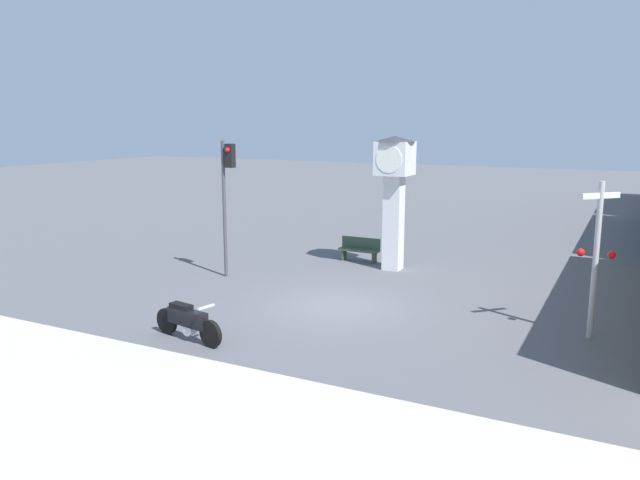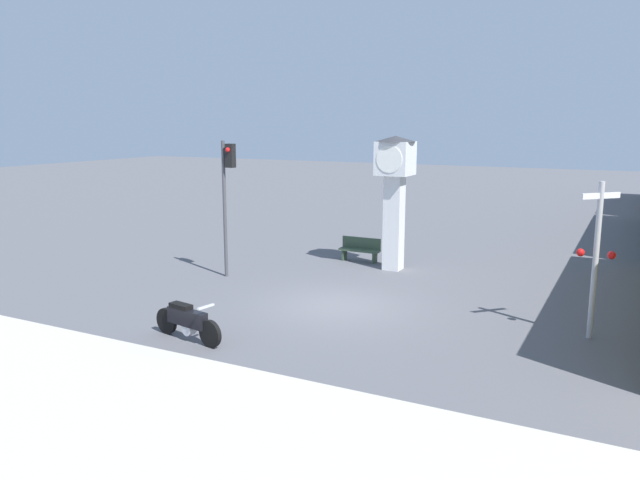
{
  "view_description": "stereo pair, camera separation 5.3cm",
  "coord_description": "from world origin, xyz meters",
  "px_view_note": "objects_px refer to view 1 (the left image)",
  "views": [
    {
      "loc": [
        7.57,
        -15.97,
        5.35
      ],
      "look_at": [
        -0.69,
        0.19,
        1.88
      ],
      "focal_mm": 35.0,
      "sensor_mm": 36.0,
      "label": 1
    },
    {
      "loc": [
        7.62,
        -15.95,
        5.35
      ],
      "look_at": [
        -0.69,
        0.19,
        1.88
      ],
      "focal_mm": 35.0,
      "sensor_mm": 36.0,
      "label": 2
    }
  ],
  "objects_px": {
    "clock_tower": "(394,182)",
    "traffic_light": "(227,185)",
    "motorcycle": "(188,321)",
    "bench": "(360,249)",
    "railroad_crossing_signal": "(596,254)"
  },
  "relations": [
    {
      "from": "traffic_light",
      "to": "railroad_crossing_signal",
      "type": "height_order",
      "value": "traffic_light"
    },
    {
      "from": "clock_tower",
      "to": "motorcycle",
      "type": "bearing_deg",
      "value": -101.01
    },
    {
      "from": "railroad_crossing_signal",
      "to": "traffic_light",
      "type": "bearing_deg",
      "value": 174.94
    },
    {
      "from": "clock_tower",
      "to": "bench",
      "type": "xyz_separation_m",
      "value": [
        -1.61,
        0.67,
        -2.73
      ]
    },
    {
      "from": "traffic_light",
      "to": "bench",
      "type": "height_order",
      "value": "traffic_light"
    },
    {
      "from": "clock_tower",
      "to": "traffic_light",
      "type": "height_order",
      "value": "clock_tower"
    },
    {
      "from": "motorcycle",
      "to": "traffic_light",
      "type": "xyz_separation_m",
      "value": [
        -2.84,
        5.78,
        2.73
      ]
    },
    {
      "from": "clock_tower",
      "to": "bench",
      "type": "height_order",
      "value": "clock_tower"
    },
    {
      "from": "clock_tower",
      "to": "railroad_crossing_signal",
      "type": "bearing_deg",
      "value": -33.84
    },
    {
      "from": "traffic_light",
      "to": "bench",
      "type": "xyz_separation_m",
      "value": [
        3.07,
        4.34,
        -2.72
      ]
    },
    {
      "from": "motorcycle",
      "to": "bench",
      "type": "distance_m",
      "value": 10.12
    },
    {
      "from": "railroad_crossing_signal",
      "to": "bench",
      "type": "height_order",
      "value": "railroad_crossing_signal"
    },
    {
      "from": "clock_tower",
      "to": "railroad_crossing_signal",
      "type": "height_order",
      "value": "clock_tower"
    },
    {
      "from": "motorcycle",
      "to": "bench",
      "type": "relative_size",
      "value": 1.42
    },
    {
      "from": "traffic_light",
      "to": "bench",
      "type": "bearing_deg",
      "value": 54.67
    }
  ]
}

